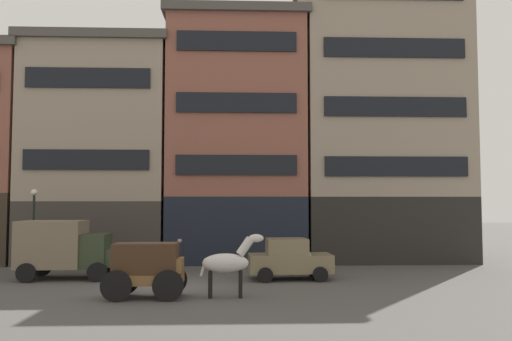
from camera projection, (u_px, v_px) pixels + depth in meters
The scene contains 10 objects.
ground_plane at pixel (159, 289), 20.43m from camera, with size 120.00×120.00×0.00m, color #4C4947.
building_center_left at pixel (102, 151), 30.56m from camera, with size 8.52×6.61×12.95m.
building_center_right at pixel (237, 138), 30.92m from camera, with size 8.38×6.61×14.57m.
building_far_right at pixel (380, 115), 31.36m from camera, with size 10.00×6.61×17.58m.
cargo_wagon at pixel (147, 266), 18.49m from camera, with size 2.91×1.52×1.98m.
draft_horse at pixel (228, 262), 18.62m from camera, with size 2.34×0.61×2.30m.
delivery_truck_near at pixel (65, 247), 23.00m from camera, with size 4.39×2.21×2.62m.
sedan_dark at pixel (289, 259), 22.82m from camera, with size 3.77×1.99×1.83m.
pedestrian_officer at pixel (180, 253), 24.67m from camera, with size 0.48×0.48×1.79m.
streetlamp_curbside at pixel (34, 218), 25.74m from camera, with size 0.32×0.32×4.12m.
Camera 1 is at (3.07, -20.81, 3.52)m, focal length 35.71 mm.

